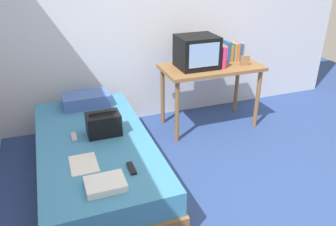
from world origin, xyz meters
The scene contains 14 objects.
ground_plane centered at (0.00, 0.00, 0.00)m, with size 8.00×8.00×0.00m, color #2D4784.
wall_back centered at (0.00, 2.00, 1.30)m, with size 5.20×0.10×2.60m, color silver.
bed centered at (-1.03, 0.76, 0.23)m, with size 1.00×2.00×0.47m.
desk centered at (0.47, 1.45, 0.67)m, with size 1.16×0.60×0.77m.
tv centered at (0.29, 1.46, 0.95)m, with size 0.44×0.39×0.36m.
water_bottle centered at (0.55, 1.31, 0.89)m, with size 0.06×0.06×0.24m, color #E53372.
book_row centered at (0.80, 1.57, 0.87)m, with size 0.28×0.17×0.24m.
picture_frame centered at (0.83, 1.32, 0.83)m, with size 0.11×0.02×0.12m, color #9E754C.
pillow centered at (-0.98, 1.51, 0.53)m, with size 0.48×0.29×0.13m, color #4766AD.
handbag centered at (-0.92, 0.81, 0.57)m, with size 0.30×0.20×0.22m.
magazine centered at (-1.16, 0.38, 0.47)m, with size 0.21×0.29×0.01m, color white.
remote_dark centered at (-0.83, 0.19, 0.48)m, with size 0.04×0.16×0.02m, color black.
remote_silver centered at (-1.19, 0.83, 0.48)m, with size 0.04×0.14×0.02m, color #B7B7BC.
folded_towel centered at (-1.05, 0.05, 0.49)m, with size 0.28×0.22×0.05m, color white.
Camera 1 is at (-1.30, -1.90, 1.97)m, focal length 35.98 mm.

